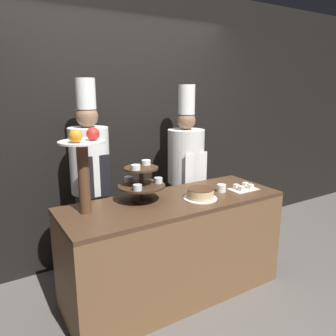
{
  "coord_description": "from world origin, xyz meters",
  "views": [
    {
      "loc": [
        -1.4,
        -1.84,
        1.78
      ],
      "look_at": [
        0.0,
        0.44,
        1.13
      ],
      "focal_mm": 35.0,
      "sensor_mm": 36.0,
      "label": 1
    }
  ],
  "objects": [
    {
      "name": "wall_back",
      "position": [
        0.0,
        1.32,
        1.4
      ],
      "size": [
        10.0,
        0.06,
        2.8
      ],
      "color": "black",
      "rests_on": "ground_plane"
    },
    {
      "name": "tiered_stand",
      "position": [
        -0.25,
        0.45,
        1.04
      ],
      "size": [
        0.39,
        0.39,
        0.33
      ],
      "color": "#3D2819",
      "rests_on": "buffet_counter"
    },
    {
      "name": "chef_left",
      "position": [
        -0.51,
        0.94,
        1.01
      ],
      "size": [
        0.35,
        0.35,
        1.86
      ],
      "color": "#38332D",
      "rests_on": "ground_plane"
    },
    {
      "name": "cup_white",
      "position": [
        0.47,
        0.3,
        0.91
      ],
      "size": [
        0.08,
        0.08,
        0.07
      ],
      "color": "white",
      "rests_on": "buffet_counter"
    },
    {
      "name": "cake_square_tray",
      "position": [
        0.69,
        0.24,
        0.89
      ],
      "size": [
        0.26,
        0.17,
        0.05
      ],
      "color": "white",
      "rests_on": "buffet_counter"
    },
    {
      "name": "fruit_pedestal",
      "position": [
        -0.72,
        0.44,
        1.28
      ],
      "size": [
        0.33,
        0.33,
        0.63
      ],
      "color": "brown",
      "rests_on": "buffet_counter"
    },
    {
      "name": "ground_plane",
      "position": [
        0.0,
        0.0,
        0.0
      ],
      "size": [
        14.0,
        14.0,
        0.0
      ],
      "primitive_type": "plane",
      "color": "#5B5651"
    },
    {
      "name": "cake_round",
      "position": [
        0.2,
        0.24,
        0.92
      ],
      "size": [
        0.28,
        0.28,
        0.09
      ],
      "color": "white",
      "rests_on": "buffet_counter"
    },
    {
      "name": "chef_center_left",
      "position": [
        0.53,
        0.94,
        0.95
      ],
      "size": [
        0.38,
        0.38,
        1.82
      ],
      "color": "black",
      "rests_on": "ground_plane"
    },
    {
      "name": "buffet_counter",
      "position": [
        0.0,
        0.34,
        0.44
      ],
      "size": [
        1.88,
        0.68,
        0.88
      ],
      "color": "brown",
      "rests_on": "ground_plane"
    }
  ]
}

